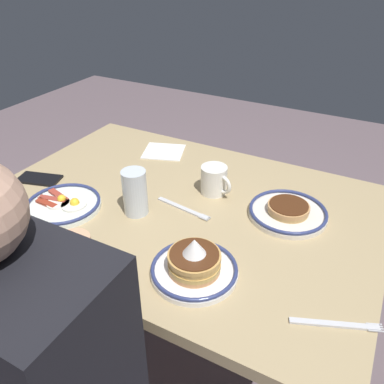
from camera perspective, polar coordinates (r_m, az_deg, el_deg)
The scene contains 11 objects.
ground_plane at distance 1.72m, azimuth -1.47°, elevation -22.30°, with size 6.00×6.00×0.00m, color #6A585E.
dining_table at distance 1.25m, azimuth -1.87°, elevation -4.95°, with size 1.20×0.84×0.73m.
plate_near_main at distance 1.18m, azimuth 13.91°, elevation -2.80°, with size 0.23×0.23×0.04m.
plate_center_pancakes at distance 1.24m, azimuth -18.37°, elevation -1.76°, with size 0.23×0.23×0.04m.
plate_far_companion at distance 0.95m, azimuth 0.34°, elevation -10.72°, with size 0.21×0.21×0.11m.
coffee_mug at distance 1.24m, azimuth 3.32°, elevation 1.81°, with size 0.11×0.08×0.09m.
drinking_glass at distance 1.14m, azimuth -8.35°, elevation -0.36°, with size 0.07×0.07×0.14m.
cell_phone at distance 1.42m, azimuth -21.54°, elevation 1.80°, with size 0.14×0.07×0.01m, color black.
paper_napkin at distance 1.52m, azimuth -4.17°, elevation 5.95°, with size 0.15×0.14×0.00m, color white.
fork_near at distance 0.91m, azimuth 20.43°, elevation -17.77°, with size 0.18×0.09×0.01m.
fork_far at distance 1.18m, azimuth -1.26°, elevation -2.45°, with size 0.19×0.04×0.01m.
Camera 1 is at (-0.51, 0.86, 1.40)m, focal length 36.29 mm.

